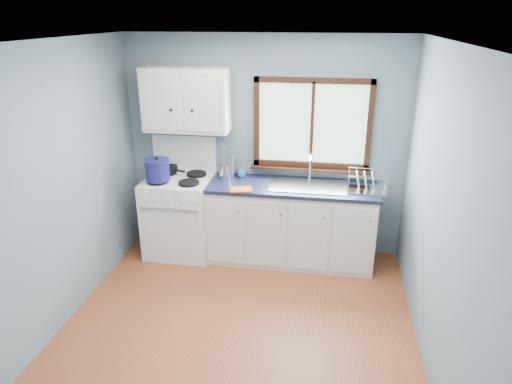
% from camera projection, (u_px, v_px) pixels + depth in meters
% --- Properties ---
extents(floor, '(3.20, 3.60, 0.02)m').
position_uv_depth(floor, '(234.00, 339.00, 4.05)').
color(floor, '#964B27').
rests_on(floor, ground).
extents(ceiling, '(3.20, 3.60, 0.02)m').
position_uv_depth(ceiling, '(228.00, 41.00, 3.13)').
color(ceiling, white).
rests_on(ceiling, wall_back).
extents(wall_back, '(3.20, 0.02, 2.50)m').
position_uv_depth(wall_back, '(264.00, 147.00, 5.25)').
color(wall_back, slate).
rests_on(wall_back, ground).
extents(wall_front, '(3.20, 0.02, 2.50)m').
position_uv_depth(wall_front, '(141.00, 379.00, 1.93)').
color(wall_front, slate).
rests_on(wall_front, ground).
extents(wall_left, '(0.02, 3.60, 2.50)m').
position_uv_depth(wall_left, '(44.00, 197.00, 3.83)').
color(wall_left, slate).
rests_on(wall_left, ground).
extents(wall_right, '(0.02, 3.60, 2.50)m').
position_uv_depth(wall_right, '(446.00, 224.00, 3.35)').
color(wall_right, slate).
rests_on(wall_right, ground).
extents(gas_range, '(0.76, 0.69, 1.36)m').
position_uv_depth(gas_range, '(180.00, 213.00, 5.36)').
color(gas_range, white).
rests_on(gas_range, floor).
extents(base_cabinets, '(1.85, 0.60, 0.88)m').
position_uv_depth(base_cabinets, '(291.00, 227.00, 5.21)').
color(base_cabinets, silver).
rests_on(base_cabinets, floor).
extents(countertop, '(1.89, 0.64, 0.04)m').
position_uv_depth(countertop, '(292.00, 187.00, 5.03)').
color(countertop, black).
rests_on(countertop, base_cabinets).
extents(sink, '(0.84, 0.46, 0.44)m').
position_uv_depth(sink, '(308.00, 191.00, 5.02)').
color(sink, silver).
rests_on(sink, countertop).
extents(window, '(1.36, 0.10, 1.03)m').
position_uv_depth(window, '(312.00, 131.00, 5.05)').
color(window, '#9EC6A8').
rests_on(window, wall_back).
extents(upper_cabinets, '(0.95, 0.35, 0.70)m').
position_uv_depth(upper_cabinets, '(186.00, 100.00, 5.01)').
color(upper_cabinets, silver).
rests_on(upper_cabinets, wall_back).
extents(skillet, '(0.43, 0.34, 0.05)m').
position_uv_depth(skillet, '(166.00, 168.00, 5.36)').
color(skillet, black).
rests_on(skillet, gas_range).
extents(stockpot, '(0.36, 0.36, 0.27)m').
position_uv_depth(stockpot, '(157.00, 170.00, 5.03)').
color(stockpot, navy).
rests_on(stockpot, gas_range).
extents(utensil_crock, '(0.17, 0.17, 0.42)m').
position_uv_depth(utensil_crock, '(225.00, 171.00, 5.21)').
color(utensil_crock, silver).
rests_on(utensil_crock, countertop).
extents(thermos, '(0.09, 0.09, 0.28)m').
position_uv_depth(thermos, '(232.00, 166.00, 5.21)').
color(thermos, silver).
rests_on(thermos, countertop).
extents(soap_bottle, '(0.12, 0.12, 0.24)m').
position_uv_depth(soap_bottle, '(242.00, 169.00, 5.19)').
color(soap_bottle, '#1964AB').
rests_on(soap_bottle, countertop).
extents(dish_towel, '(0.27, 0.22, 0.02)m').
position_uv_depth(dish_towel, '(241.00, 190.00, 4.88)').
color(dish_towel, '#CC571C').
rests_on(dish_towel, countertop).
extents(dish_rack, '(0.43, 0.33, 0.22)m').
position_uv_depth(dish_rack, '(366.00, 185.00, 4.86)').
color(dish_rack, silver).
rests_on(dish_rack, countertop).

